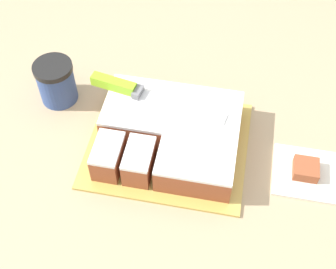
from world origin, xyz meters
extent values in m
cube|color=tan|center=(0.00, 0.00, 0.45)|extent=(1.40, 1.10, 0.90)
cube|color=gold|center=(-0.02, -0.04, 0.90)|extent=(0.32, 0.28, 0.01)
cube|color=#994C2D|center=(-0.02, 0.01, 0.93)|extent=(0.28, 0.14, 0.05)
cube|color=white|center=(-0.02, 0.01, 0.96)|extent=(0.28, 0.14, 0.01)
cube|color=#994C2D|center=(0.05, -0.11, 0.93)|extent=(0.15, 0.09, 0.05)
cube|color=white|center=(0.05, -0.11, 0.96)|extent=(0.15, 0.09, 0.01)
cube|color=#994C2D|center=(-0.12, -0.11, 0.93)|extent=(0.05, 0.08, 0.05)
cube|color=white|center=(-0.12, -0.11, 0.96)|extent=(0.05, 0.08, 0.01)
cube|color=#994C2D|center=(-0.06, -0.11, 0.93)|extent=(0.05, 0.08, 0.05)
cube|color=white|center=(-0.06, -0.11, 0.96)|extent=(0.05, 0.08, 0.01)
cube|color=silver|center=(0.00, 0.01, 0.97)|extent=(0.19, 0.06, 0.00)
cube|color=slate|center=(-0.09, 0.03, 0.98)|extent=(0.02, 0.03, 0.02)
cube|color=#8CCC26|center=(-0.14, 0.04, 0.98)|extent=(0.10, 0.04, 0.02)
cylinder|color=#334C8C|center=(-0.28, 0.05, 0.94)|extent=(0.08, 0.08, 0.09)
cylinder|color=black|center=(-0.28, 0.05, 0.99)|extent=(0.08, 0.08, 0.01)
cube|color=white|center=(0.26, -0.05, 0.90)|extent=(0.12, 0.12, 0.01)
cube|color=#994C2D|center=(0.26, -0.05, 0.92)|extent=(0.05, 0.05, 0.02)
camera|label=1|loc=(0.09, -0.60, 1.68)|focal=50.00mm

